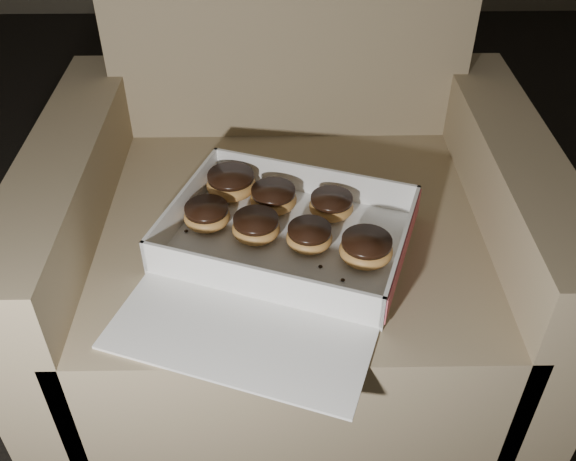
# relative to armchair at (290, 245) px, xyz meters

# --- Properties ---
(floor) EXTENTS (4.50, 4.50, 0.00)m
(floor) POSITION_rel_armchair_xyz_m (-0.09, -0.21, -0.29)
(floor) COLOR black
(floor) RESTS_ON ground
(armchair) EXTENTS (0.89, 0.75, 0.93)m
(armchair) POSITION_rel_armchair_xyz_m (0.00, 0.00, 0.00)
(armchair) COLOR #9A8462
(armchair) RESTS_ON floor
(bakery_box) EXTENTS (0.51, 0.55, 0.07)m
(bakery_box) POSITION_rel_armchair_xyz_m (-0.02, -0.18, 0.14)
(bakery_box) COLOR white
(bakery_box) RESTS_ON armchair
(donut_a) EXTENTS (0.08, 0.08, 0.04)m
(donut_a) POSITION_rel_armchair_xyz_m (0.03, -0.16, 0.15)
(donut_a) COLOR #C07E43
(donut_a) RESTS_ON bakery_box
(donut_b) EXTENTS (0.09, 0.09, 0.05)m
(donut_b) POSITION_rel_armchair_xyz_m (-0.11, -0.01, 0.16)
(donut_b) COLOR #C07E43
(donut_b) RESTS_ON bakery_box
(donut_c) EXTENTS (0.08, 0.08, 0.04)m
(donut_c) POSITION_rel_armchair_xyz_m (-0.03, -0.05, 0.15)
(donut_c) COLOR #C07E43
(donut_c) RESTS_ON bakery_box
(donut_d) EXTENTS (0.09, 0.09, 0.04)m
(donut_d) POSITION_rel_armchair_xyz_m (0.12, -0.19, 0.15)
(donut_d) COLOR #C07E43
(donut_d) RESTS_ON bakery_box
(donut_e) EXTENTS (0.08, 0.08, 0.04)m
(donut_e) POSITION_rel_armchair_xyz_m (0.07, -0.07, 0.15)
(donut_e) COLOR #C07E43
(donut_e) RESTS_ON bakery_box
(donut_f) EXTENTS (0.08, 0.08, 0.04)m
(donut_f) POSITION_rel_armchair_xyz_m (-0.06, -0.13, 0.15)
(donut_f) COLOR #C07E43
(donut_f) RESTS_ON bakery_box
(donut_g) EXTENTS (0.08, 0.08, 0.04)m
(donut_g) POSITION_rel_armchair_xyz_m (-0.14, -0.10, 0.15)
(donut_g) COLOR #C07E43
(donut_g) RESTS_ON bakery_box
(crumb_a) EXTENTS (0.01, 0.01, 0.00)m
(crumb_a) POSITION_rel_armchair_xyz_m (0.08, -0.24, 0.13)
(crumb_a) COLOR black
(crumb_a) RESTS_ON bakery_box
(crumb_b) EXTENTS (0.01, 0.01, 0.00)m
(crumb_b) POSITION_rel_armchair_xyz_m (-0.15, -0.10, 0.13)
(crumb_b) COLOR black
(crumb_b) RESTS_ON bakery_box
(crumb_c) EXTENTS (0.01, 0.01, 0.00)m
(crumb_c) POSITION_rel_armchair_xyz_m (-0.18, -0.12, 0.13)
(crumb_c) COLOR black
(crumb_c) RESTS_ON bakery_box
(crumb_d) EXTENTS (0.01, 0.01, 0.00)m
(crumb_d) POSITION_rel_armchair_xyz_m (0.04, -0.21, 0.13)
(crumb_d) COLOR black
(crumb_d) RESTS_ON bakery_box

